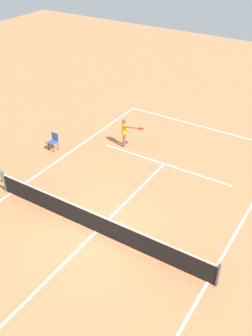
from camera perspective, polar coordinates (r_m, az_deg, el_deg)
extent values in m
plane|color=#D37A4C|center=(16.04, -4.37, -9.23)|extent=(60.00, 60.00, 0.00)
cube|color=white|center=(23.93, 10.99, 5.96)|extent=(9.62, 0.10, 0.01)
cube|color=white|center=(14.51, 11.85, -15.96)|extent=(0.10, 21.55, 0.01)
cube|color=white|center=(18.71, -16.40, -3.52)|extent=(0.10, 21.55, 0.01)
cube|color=white|center=(20.05, 5.59, 0.61)|extent=(7.21, 0.10, 0.01)
cube|color=white|center=(16.03, -4.37, -9.22)|extent=(0.10, 11.85, 0.01)
cylinder|color=#4C4C51|center=(14.06, 13.27, -14.98)|extent=(0.10, 0.10, 1.07)
cylinder|color=#4C4C51|center=(18.60, -17.29, -1.90)|extent=(0.10, 0.10, 1.07)
cube|color=black|center=(15.73, -4.44, -8.01)|extent=(10.22, 0.03, 0.91)
cube|color=white|center=(15.42, -4.51, -6.69)|extent=(10.22, 0.04, 0.06)
cylinder|color=brown|center=(21.40, -0.20, 4.25)|extent=(0.12, 0.12, 0.75)
cylinder|color=brown|center=(21.23, -0.33, 3.99)|extent=(0.12, 0.12, 0.75)
cylinder|color=yellow|center=(20.99, -0.27, 5.71)|extent=(0.28, 0.28, 0.59)
sphere|color=brown|center=(20.78, -0.27, 6.84)|extent=(0.21, 0.21, 0.21)
cylinder|color=brown|center=(21.14, -0.14, 6.02)|extent=(0.09, 0.09, 0.52)
cylinder|color=brown|center=(20.67, 0.32, 5.96)|extent=(0.52, 0.25, 0.09)
cylinder|color=black|center=(20.60, 1.38, 5.83)|extent=(0.26, 0.12, 0.04)
ellipsoid|color=red|center=(20.55, 2.18, 5.74)|extent=(0.39, 0.37, 0.04)
sphere|color=#CCE033|center=(19.99, -3.55, 0.70)|extent=(0.07, 0.07, 0.07)
cylinder|color=#262626|center=(21.17, -10.52, 2.80)|extent=(0.04, 0.04, 0.45)
cylinder|color=#262626|center=(21.38, -11.23, 3.05)|extent=(0.04, 0.04, 0.45)
cylinder|color=#262626|center=(21.39, -9.91, 3.22)|extent=(0.04, 0.04, 0.45)
cylinder|color=#262626|center=(21.60, -10.62, 3.46)|extent=(0.04, 0.04, 0.45)
cube|color=#38518C|center=(21.26, -10.64, 3.73)|extent=(0.44, 0.44, 0.06)
cube|color=#38518C|center=(21.28, -10.32, 4.56)|extent=(0.44, 0.04, 0.44)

